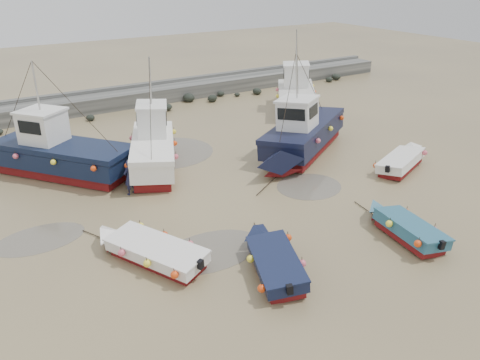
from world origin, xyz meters
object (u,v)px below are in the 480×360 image
object	(u,v)px
dinghy_0	(150,248)
cabin_boat_0	(53,152)
dinghy_3	(404,159)
cabin_boat_2	(302,134)
cabin_boat_1	(152,144)
dinghy_2	(404,225)
cabin_boat_3	(296,93)
person	(131,194)
dinghy_1	(275,258)

from	to	relation	value
dinghy_0	cabin_boat_0	world-z (taller)	cabin_boat_0
dinghy_3	cabin_boat_2	bearing A→B (deg)	-162.96
dinghy_3	cabin_boat_2	size ratio (longest dim) A/B	0.59
cabin_boat_1	dinghy_0	bearing A→B (deg)	-89.91
dinghy_0	dinghy_3	bearing A→B (deg)	-22.40
dinghy_2	dinghy_3	bearing A→B (deg)	48.66
dinghy_0	cabin_boat_1	xyz separation A→B (m)	(3.77, 8.90, 0.81)
cabin_boat_0	cabin_boat_1	world-z (taller)	same
dinghy_2	cabin_boat_3	size ratio (longest dim) A/B	0.64
dinghy_0	person	world-z (taller)	dinghy_0
dinghy_2	dinghy_3	world-z (taller)	same
cabin_boat_2	dinghy_2	bearing A→B (deg)	135.61
person	cabin_boat_2	bearing A→B (deg)	156.74
cabin_boat_3	cabin_boat_1	bearing A→B (deg)	-125.34
dinghy_1	dinghy_2	size ratio (longest dim) A/B	1.02
cabin_boat_0	cabin_boat_2	xyz separation A→B (m)	(13.56, -4.99, -0.00)
dinghy_2	person	size ratio (longest dim) A/B	2.94
dinghy_1	cabin_boat_1	distance (m)	12.11
cabin_boat_0	dinghy_3	bearing A→B (deg)	-68.17
dinghy_3	cabin_boat_0	bearing A→B (deg)	-140.33
cabin_boat_1	person	distance (m)	3.97
dinghy_3	person	xyz separation A→B (m)	(-14.62, 5.05, -0.54)
dinghy_2	person	xyz separation A→B (m)	(-8.59, 10.16, -0.56)
dinghy_0	cabin_boat_3	bearing A→B (deg)	11.43
dinghy_3	cabin_boat_3	size ratio (longest dim) A/B	0.69
dinghy_3	cabin_boat_1	distance (m)	14.56
dinghy_0	dinghy_1	xyz separation A→B (m)	(3.80, -3.19, 0.01)
dinghy_0	dinghy_1	distance (m)	4.96
dinghy_0	dinghy_2	distance (m)	10.77
dinghy_1	person	xyz separation A→B (m)	(-2.44, 9.24, -0.55)
dinghy_0	cabin_boat_2	distance (m)	13.57
dinghy_2	cabin_boat_3	world-z (taller)	cabin_boat_3
dinghy_1	dinghy_2	world-z (taller)	same
person	cabin_boat_3	bearing A→B (deg)	-176.92
dinghy_2	person	distance (m)	13.32
dinghy_0	cabin_boat_2	bearing A→B (deg)	-0.66
dinghy_3	cabin_boat_2	xyz separation A→B (m)	(-3.73, 4.80, 0.76)
dinghy_1	person	world-z (taller)	dinghy_1
dinghy_1	person	bearing A→B (deg)	125.47
dinghy_3	person	bearing A→B (deg)	-129.87
cabin_boat_2	cabin_boat_1	bearing A→B (deg)	38.56
cabin_boat_0	cabin_boat_3	size ratio (longest dim) A/B	1.10
dinghy_0	cabin_boat_1	distance (m)	9.70
cabin_boat_2	person	xyz separation A→B (m)	(-10.89, 0.25, -1.31)
dinghy_2	cabin_boat_0	distance (m)	18.69
cabin_boat_3	dinghy_2	bearing A→B (deg)	-79.00
cabin_boat_3	person	distance (m)	18.60
dinghy_1	dinghy_0	bearing A→B (deg)	160.65
cabin_boat_1	dinghy_2	bearing A→B (deg)	-41.50
dinghy_0	person	distance (m)	6.22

